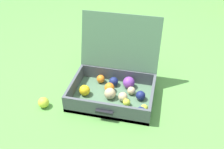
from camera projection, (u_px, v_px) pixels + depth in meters
The scene contains 3 objects.
ground_plane at pixel (108, 92), 1.82m from camera, with size 16.00×16.00×0.00m, color #569342.
open_suitcase at pixel (115, 81), 1.75m from camera, with size 0.55×0.53×0.50m.
stray_ball_on_grass at pixel (44, 103), 1.68m from camera, with size 0.07×0.07×0.07m, color #CCDB38.
Camera 1 is at (0.34, -1.36, 1.17)m, focal length 41.35 mm.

